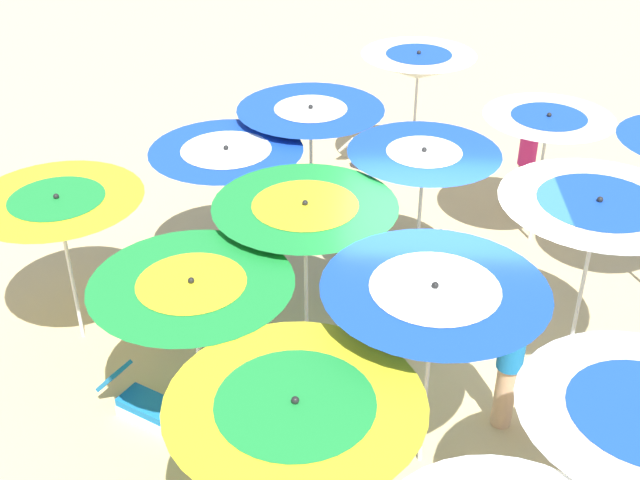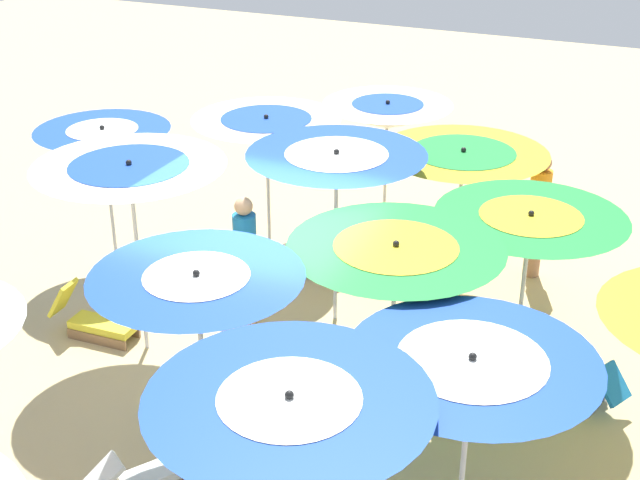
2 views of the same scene
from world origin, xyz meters
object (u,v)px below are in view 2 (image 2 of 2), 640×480
object	(u,v)px
beach_umbrella_3	(387,116)
beachgoer_1	(537,213)
beach_umbrella_8	(290,421)
lounger_2	(95,321)
beach_umbrella_1	(529,230)
beach_umbrella_2	(463,163)
beach_umbrella_9	(198,293)
beachgoer_0	(246,260)
beach_umbrella_7	(267,130)
beach_umbrella_4	(471,375)
beach_umbrella_11	(104,143)
lounger_0	(308,257)
beach_umbrella_5	(395,264)
beach_umbrella_10	(131,181)
lounger_5	(569,378)
lounger_1	(152,474)
beach_umbrella_6	(336,168)

from	to	relation	value
beach_umbrella_3	beachgoer_1	size ratio (longest dim) A/B	1.16
beach_umbrella_8	lounger_2	size ratio (longest dim) A/B	1.96
beach_umbrella_1	beach_umbrella_2	bearing A→B (deg)	35.84
beach_umbrella_9	beachgoer_0	bearing A→B (deg)	19.26
beach_umbrella_3	beach_umbrella_7	size ratio (longest dim) A/B	0.98
beach_umbrella_4	beachgoer_0	world-z (taller)	beach_umbrella_4
beach_umbrella_3	beach_umbrella_4	xyz separation A→B (m)	(-6.38, -2.99, 0.05)
beach_umbrella_4	beach_umbrella_9	xyz separation A→B (m)	(0.16, 2.69, 0.09)
beach_umbrella_7	beach_umbrella_11	xyz separation A→B (m)	(-1.29, 1.92, -0.04)
lounger_2	beachgoer_1	world-z (taller)	beachgoer_1
lounger_0	beach_umbrella_7	bearing A→B (deg)	7.76
beach_umbrella_3	beach_umbrella_5	world-z (taller)	beach_umbrella_5
beach_umbrella_1	beach_umbrella_2	distance (m)	2.12
beachgoer_1	beach_umbrella_11	bearing A→B (deg)	-127.74
beachgoer_1	beach_umbrella_2	bearing A→B (deg)	-104.49
beach_umbrella_5	lounger_0	size ratio (longest dim) A/B	1.80
beach_umbrella_10	lounger_5	bearing A→B (deg)	-77.23
beach_umbrella_4	beach_umbrella_5	bearing A→B (deg)	37.12
beach_umbrella_2	lounger_1	xyz separation A→B (m)	(-5.24, 1.64, -1.73)
beach_umbrella_11	beachgoer_0	bearing A→B (deg)	-106.22
beach_umbrella_8	beach_umbrella_5	bearing A→B (deg)	2.84
beach_umbrella_9	lounger_1	world-z (taller)	beach_umbrella_9
beach_umbrella_7	beachgoer_0	xyz separation A→B (m)	(-2.06, -0.70, -1.01)
beach_umbrella_7	lounger_0	xyz separation A→B (m)	(-0.27, -0.78, -1.79)
beach_umbrella_5	beach_umbrella_7	size ratio (longest dim) A/B	1.02
beachgoer_1	beach_umbrella_5	bearing A→B (deg)	-68.69
beach_umbrella_6	lounger_2	bearing A→B (deg)	121.68
beach_umbrella_3	beach_umbrella_11	world-z (taller)	beach_umbrella_11
beach_umbrella_11	lounger_2	bearing A→B (deg)	-152.42
beach_umbrella_5	beachgoer_1	size ratio (longest dim) A/B	1.21
beach_umbrella_8	lounger_2	xyz separation A→B (m)	(3.03, 4.23, -1.83)
beach_umbrella_1	beach_umbrella_8	world-z (taller)	beach_umbrella_8
beach_umbrella_7	lounger_5	bearing A→B (deg)	-111.21
beach_umbrella_1	beach_umbrella_10	xyz separation A→B (m)	(-1.31, 4.41, 0.37)
lounger_1	lounger_5	distance (m)	4.89
beach_umbrella_1	beach_umbrella_6	bearing A→B (deg)	82.93
beach_umbrella_6	lounger_5	bearing A→B (deg)	-98.39
beachgoer_0	lounger_2	bearing A→B (deg)	-1.83
beach_umbrella_10	beach_umbrella_11	distance (m)	2.44
beach_umbrella_1	beach_umbrella_7	bearing A→B (deg)	67.55
beach_umbrella_9	lounger_0	world-z (taller)	beach_umbrella_9
beach_umbrella_5	lounger_5	xyz separation A→B (m)	(1.38, -1.74, -1.80)
beach_umbrella_4	lounger_2	world-z (taller)	beach_umbrella_4
beach_umbrella_8	beach_umbrella_11	bearing A→B (deg)	47.06
beach_umbrella_4	beach_umbrella_8	size ratio (longest dim) A/B	0.95
beach_umbrella_4	lounger_1	distance (m)	3.53
beach_umbrella_11	beachgoer_1	xyz separation A→B (m)	(2.18, -5.77, -0.95)
beach_umbrella_2	beachgoer_1	size ratio (longest dim) A/B	1.21
beach_umbrella_8	beach_umbrella_11	world-z (taller)	beach_umbrella_8
beach_umbrella_5	beachgoer_1	world-z (taller)	beach_umbrella_5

